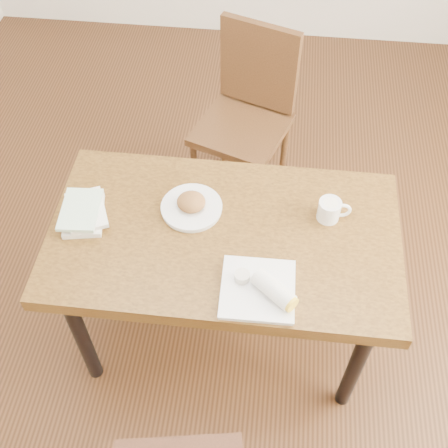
# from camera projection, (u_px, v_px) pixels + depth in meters

# --- Properties ---
(ground) EXTENTS (4.00, 5.00, 0.01)m
(ground) POSITION_uv_depth(u_px,v_px,m) (224.00, 331.00, 2.64)
(ground) COLOR #472814
(ground) RESTS_ON ground
(room_walls) EXTENTS (4.02, 5.02, 2.80)m
(room_walls) POSITION_uv_depth(u_px,v_px,m) (224.00, 10.00, 1.36)
(room_walls) COLOR white
(room_walls) RESTS_ON ground
(table) EXTENTS (1.29, 0.73, 0.75)m
(table) POSITION_uv_depth(u_px,v_px,m) (224.00, 247.00, 2.12)
(table) COLOR brown
(table) RESTS_ON ground
(chair_far) EXTENTS (0.54, 0.54, 0.95)m
(chair_far) POSITION_uv_depth(u_px,v_px,m) (248.00, 108.00, 2.80)
(chair_far) COLOR #492D14
(chair_far) RESTS_ON ground
(plate_scone) EXTENTS (0.23, 0.23, 0.07)m
(plate_scone) POSITION_uv_depth(u_px,v_px,m) (191.00, 206.00, 2.10)
(plate_scone) COLOR white
(plate_scone) RESTS_ON table
(coffee_mug) EXTENTS (0.12, 0.08, 0.08)m
(coffee_mug) POSITION_uv_depth(u_px,v_px,m) (330.00, 210.00, 2.06)
(coffee_mug) COLOR white
(coffee_mug) RESTS_ON table
(plate_burrito) EXTENTS (0.26, 0.25, 0.08)m
(plate_burrito) POSITION_uv_depth(u_px,v_px,m) (263.00, 289.00, 1.87)
(plate_burrito) COLOR white
(plate_burrito) RESTS_ON table
(book_stack) EXTENTS (0.20, 0.24, 0.05)m
(book_stack) POSITION_uv_depth(u_px,v_px,m) (84.00, 212.00, 2.08)
(book_stack) COLOR white
(book_stack) RESTS_ON table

